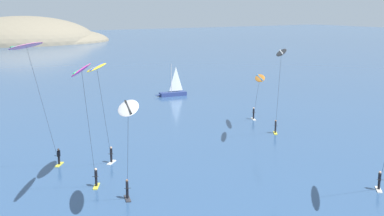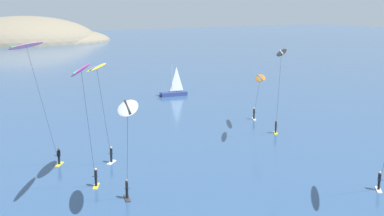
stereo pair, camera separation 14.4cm
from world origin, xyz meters
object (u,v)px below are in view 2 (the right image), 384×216
(sailboat_near, at_px, (172,92))
(kitesurfer_pink, at_px, (29,56))
(kitesurfer_yellow, at_px, (98,76))
(kitesurfer_orange, at_px, (259,82))
(kitesurfer_white, at_px, (128,115))
(kitesurfer_black, at_px, (281,61))
(kitesurfer_magenta, at_px, (83,81))

(sailboat_near, relative_size, kitesurfer_pink, 0.47)
(sailboat_near, distance_m, kitesurfer_yellow, 43.20)
(kitesurfer_orange, relative_size, kitesurfer_yellow, 0.68)
(sailboat_near, xyz_separation_m, kitesurfer_pink, (-31.13, -30.22, 10.70))
(kitesurfer_pink, distance_m, kitesurfer_orange, 30.66)
(sailboat_near, xyz_separation_m, kitesurfer_white, (-27.05, -41.51, 7.12))
(kitesurfer_pink, distance_m, kitesurfer_black, 26.92)
(sailboat_near, distance_m, kitesurfer_orange, 26.06)
(kitesurfer_pink, xyz_separation_m, kitesurfer_yellow, (5.05, -3.03, -1.77))
(kitesurfer_white, bearing_deg, kitesurfer_black, 21.15)
(kitesurfer_pink, relative_size, kitesurfer_black, 1.14)
(kitesurfer_white, relative_size, kitesurfer_yellow, 0.82)
(kitesurfer_magenta, relative_size, kitesurfer_black, 1.03)
(kitesurfer_black, distance_m, kitesurfer_yellow, 21.70)
(sailboat_near, height_order, kitesurfer_orange, kitesurfer_orange)
(sailboat_near, distance_m, kitesurfer_pink, 44.69)
(sailboat_near, height_order, kitesurfer_white, kitesurfer_white)
(sailboat_near, xyz_separation_m, kitesurfer_magenta, (-29.04, -37.79, 9.32))
(kitesurfer_yellow, bearing_deg, kitesurfer_pink, 149.04)
(kitesurfer_pink, bearing_deg, kitesurfer_orange, 9.07)
(kitesurfer_magenta, xyz_separation_m, kitesurfer_white, (1.99, -3.71, -2.20))
(sailboat_near, relative_size, kitesurfer_orange, 0.82)
(kitesurfer_white, xyz_separation_m, kitesurfer_orange, (25.72, 16.04, -1.77))
(kitesurfer_magenta, xyz_separation_m, kitesurfer_black, (24.65, 5.05, -0.39))
(kitesurfer_orange, xyz_separation_m, kitesurfer_yellow, (-24.76, -7.79, 3.57))
(sailboat_near, bearing_deg, kitesurfer_pink, -135.85)
(kitesurfer_black, xyz_separation_m, kitesurfer_white, (-22.66, -8.77, -1.81))
(kitesurfer_orange, distance_m, kitesurfer_yellow, 26.20)
(kitesurfer_white, height_order, kitesurfer_yellow, kitesurfer_yellow)
(kitesurfer_pink, relative_size, kitesurfer_white, 1.44)
(kitesurfer_magenta, distance_m, kitesurfer_yellow, 5.43)
(kitesurfer_black, bearing_deg, kitesurfer_orange, 67.17)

